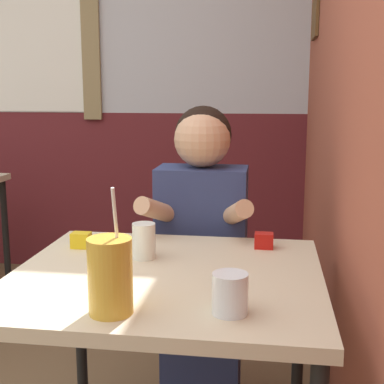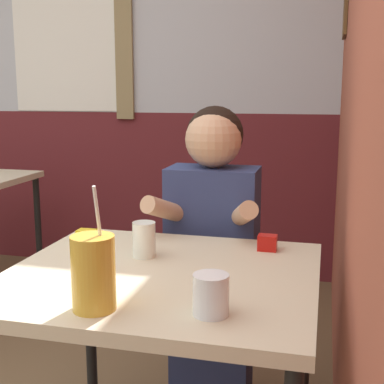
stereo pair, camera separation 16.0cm
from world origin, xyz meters
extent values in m
cube|color=#9E4C38|center=(1.43, 1.25, 1.35)|extent=(0.06, 4.50, 2.70)
cube|color=brown|center=(1.39, 2.05, 1.63)|extent=(0.02, 0.31, 0.21)
cube|color=maroon|center=(0.00, 2.53, 0.55)|extent=(5.80, 0.06, 1.10)
cube|color=white|center=(-0.46, 2.50, 1.55)|extent=(0.77, 0.01, 0.89)
cube|color=#937F56|center=(-0.02, 2.48, 1.55)|extent=(0.12, 0.02, 0.99)
cube|color=beige|center=(0.89, 0.40, 0.73)|extent=(0.87, 0.79, 0.04)
cylinder|color=black|center=(0.50, 0.75, 0.35)|extent=(0.04, 0.04, 0.71)
cylinder|color=black|center=(1.28, 0.75, 0.35)|extent=(0.04, 0.04, 0.71)
cylinder|color=black|center=(-0.45, 2.02, 0.35)|extent=(0.04, 0.04, 0.71)
cube|color=navy|center=(0.92, 0.96, 0.23)|extent=(0.31, 0.20, 0.46)
cube|color=navy|center=(0.92, 0.96, 0.71)|extent=(0.34, 0.20, 0.51)
sphere|color=black|center=(0.92, 0.99, 1.09)|extent=(0.22, 0.22, 0.22)
sphere|color=tan|center=(0.92, 0.96, 1.07)|extent=(0.21, 0.21, 0.21)
cylinder|color=tan|center=(0.78, 0.82, 0.82)|extent=(0.14, 0.27, 0.15)
cylinder|color=tan|center=(1.05, 0.82, 0.82)|extent=(0.14, 0.27, 0.15)
cylinder|color=gold|center=(0.82, 0.11, 0.83)|extent=(0.10, 0.10, 0.18)
cylinder|color=white|center=(0.83, 0.11, 0.97)|extent=(0.01, 0.04, 0.14)
cylinder|color=silver|center=(1.09, 0.14, 0.79)|extent=(0.08, 0.08, 0.10)
cylinder|color=silver|center=(0.80, 0.52, 0.80)|extent=(0.07, 0.07, 0.11)
cube|color=#B7140F|center=(1.16, 0.68, 0.77)|extent=(0.06, 0.04, 0.05)
cube|color=yellow|center=(0.57, 0.59, 0.77)|extent=(0.06, 0.04, 0.05)
camera|label=1|loc=(1.17, -1.01, 1.25)|focal=50.00mm
camera|label=2|loc=(1.33, -0.98, 1.25)|focal=50.00mm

